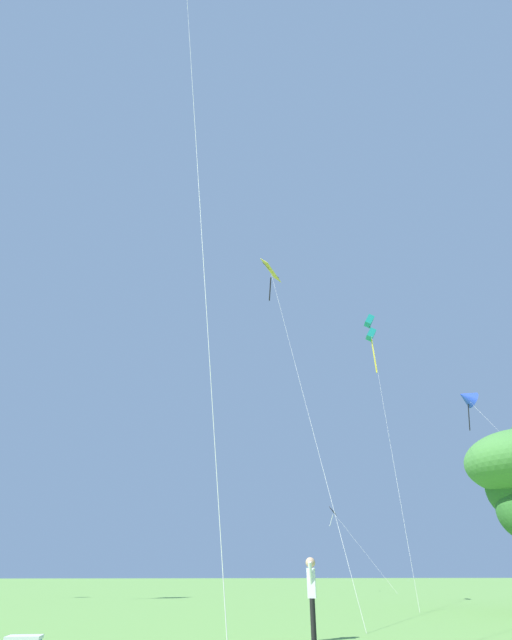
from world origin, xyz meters
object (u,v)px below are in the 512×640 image
(kite_yellow_diamond, at_px, (272,279))
(kite_blue_delta, at_px, (467,397))
(kite_teal_box, at_px, (370,329))
(person_near_tree, at_px, (312,589))
(kite_black_large, at_px, (335,515))

(kite_yellow_diamond, bearing_deg, kite_blue_delta, 24.43)
(kite_yellow_diamond, bearing_deg, kite_teal_box, 28.51)
(kite_blue_delta, bearing_deg, kite_teal_box, -159.65)
(person_near_tree, bearing_deg, kite_teal_box, 59.29)
(kite_blue_delta, distance_m, kite_teal_box, 10.24)
(kite_teal_box, height_order, person_near_tree, kite_teal_box)
(kite_black_large, relative_size, kite_teal_box, 0.38)
(kite_black_large, height_order, person_near_tree, kite_black_large)
(kite_blue_delta, bearing_deg, person_near_tree, -133.26)
(kite_teal_box, xyz_separation_m, person_near_tree, (-9.95, -16.76, -16.58))
(kite_blue_delta, distance_m, kite_yellow_diamond, 19.56)
(kite_blue_delta, distance_m, kite_black_large, 17.12)
(kite_blue_delta, height_order, kite_black_large, kite_blue_delta)
(kite_black_large, bearing_deg, kite_blue_delta, -61.22)
(kite_black_large, distance_m, person_near_tree, 35.83)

